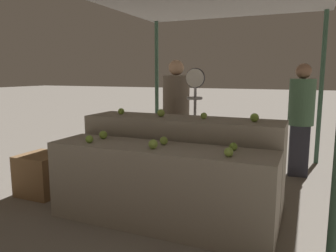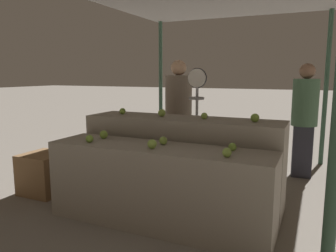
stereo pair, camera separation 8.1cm
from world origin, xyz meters
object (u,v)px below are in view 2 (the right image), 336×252
object	(u,v)px
person_vendor_at_scale	(178,110)
person_customer_left	(305,113)
produce_scale	(197,101)
wooden_crate_side	(45,173)

from	to	relation	value
person_vendor_at_scale	person_customer_left	world-z (taller)	person_vendor_at_scale
produce_scale	person_vendor_at_scale	size ratio (longest dim) A/B	0.93
produce_scale	wooden_crate_side	bearing A→B (deg)	-144.27
person_vendor_at_scale	person_customer_left	xyz separation A→B (m)	(1.65, 0.56, -0.02)
person_vendor_at_scale	wooden_crate_side	bearing A→B (deg)	45.94
produce_scale	person_customer_left	bearing A→B (deg)	34.34
produce_scale	person_customer_left	distance (m)	1.55
produce_scale	wooden_crate_side	distance (m)	2.10
person_vendor_at_scale	person_customer_left	size ratio (longest dim) A/B	1.03
produce_scale	person_customer_left	size ratio (longest dim) A/B	0.96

